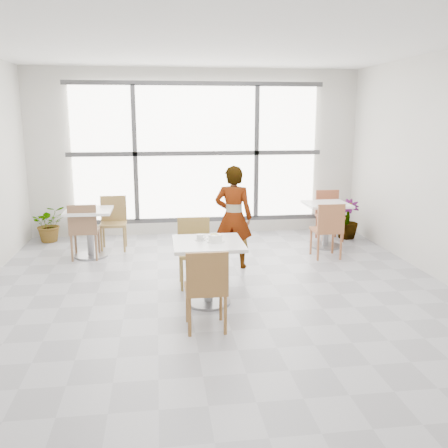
{
  "coord_description": "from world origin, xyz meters",
  "views": [
    {
      "loc": [
        -0.7,
        -5.54,
        2.16
      ],
      "look_at": [
        0.0,
        -0.3,
        1.0
      ],
      "focal_mm": 39.5,
      "sensor_mm": 36.0,
      "label": 1
    }
  ],
  "objects": [
    {
      "name": "floor",
      "position": [
        0.0,
        0.0,
        0.0
      ],
      "size": [
        7.0,
        7.0,
        0.0
      ],
      "primitive_type": "plane",
      "color": "#9E9EA5",
      "rests_on": "ground"
    },
    {
      "name": "bg_table_right",
      "position": [
        2.06,
        2.2,
        0.49
      ],
      "size": [
        0.7,
        0.7,
        0.75
      ],
      "color": "white",
      "rests_on": "ground"
    },
    {
      "name": "bg_chair_left_far",
      "position": [
        -1.46,
        2.57,
        0.5
      ],
      "size": [
        0.42,
        0.42,
        0.87
      ],
      "color": "olive",
      "rests_on": "ground"
    },
    {
      "name": "window",
      "position": [
        0.0,
        3.44,
        1.5
      ],
      "size": [
        4.6,
        0.07,
        2.52
      ],
      "color": "white",
      "rests_on": "ground"
    },
    {
      "name": "plant_left",
      "position": [
        -2.61,
        3.2,
        0.32
      ],
      "size": [
        0.71,
        0.66,
        0.64
      ],
      "primitive_type": "imported",
      "rotation": [
        0.0,
        0.0,
        0.33
      ],
      "color": "#567C39",
      "rests_on": "ground"
    },
    {
      "name": "wall_back",
      "position": [
        0.0,
        3.5,
        1.5
      ],
      "size": [
        6.0,
        0.0,
        6.0
      ],
      "primitive_type": "plane",
      "rotation": [
        1.57,
        0.0,
        0.0
      ],
      "color": "silver",
      "rests_on": "ground"
    },
    {
      "name": "ceiling",
      "position": [
        0.0,
        0.0,
        3.0
      ],
      "size": [
        7.0,
        7.0,
        0.0
      ],
      "primitive_type": "plane",
      "rotation": [
        3.14,
        0.0,
        0.0
      ],
      "color": "white",
      "rests_on": "ground"
    },
    {
      "name": "oatmeal_bowl",
      "position": [
        -0.07,
        -0.09,
        0.79
      ],
      "size": [
        0.21,
        0.21,
        0.1
      ],
      "color": "white",
      "rests_on": "main_table"
    },
    {
      "name": "chair_near",
      "position": [
        -0.25,
        -0.86,
        0.5
      ],
      "size": [
        0.42,
        0.42,
        0.87
      ],
      "rotation": [
        0.0,
        0.0,
        3.14
      ],
      "color": "brown",
      "rests_on": "ground"
    },
    {
      "name": "bg_chair_right_near",
      "position": [
        1.86,
        1.53,
        0.5
      ],
      "size": [
        0.42,
        0.42,
        0.87
      ],
      "rotation": [
        0.0,
        0.0,
        3.14
      ],
      "color": "#A5623C",
      "rests_on": "ground"
    },
    {
      "name": "chair_far",
      "position": [
        -0.26,
        0.63,
        0.5
      ],
      "size": [
        0.42,
        0.42,
        0.87
      ],
      "color": "olive",
      "rests_on": "ground"
    },
    {
      "name": "wall_front",
      "position": [
        0.0,
        -3.5,
        1.5
      ],
      "size": [
        6.0,
        0.0,
        6.0
      ],
      "primitive_type": "plane",
      "rotation": [
        -1.57,
        0.0,
        0.0
      ],
      "color": "silver",
      "rests_on": "ground"
    },
    {
      "name": "coffee_cup",
      "position": [
        -0.24,
        -0.0,
        0.78
      ],
      "size": [
        0.16,
        0.13,
        0.07
      ],
      "color": "silver",
      "rests_on": "main_table"
    },
    {
      "name": "person",
      "position": [
        0.35,
        1.3,
        0.74
      ],
      "size": [
        0.63,
        0.51,
        1.49
      ],
      "primitive_type": "imported",
      "rotation": [
        0.0,
        0.0,
        2.81
      ],
      "color": "black",
      "rests_on": "ground"
    },
    {
      "name": "plant_right",
      "position": [
        2.64,
        2.74,
        0.35
      ],
      "size": [
        0.47,
        0.47,
        0.7
      ],
      "primitive_type": "imported",
      "rotation": [
        0.0,
        0.0,
        -0.23
      ],
      "color": "#5C8149",
      "rests_on": "ground"
    },
    {
      "name": "main_table",
      "position": [
        -0.16,
        -0.09,
        0.52
      ],
      "size": [
        0.8,
        0.8,
        0.75
      ],
      "color": "white",
      "rests_on": "ground"
    },
    {
      "name": "bg_table_left",
      "position": [
        -1.78,
        2.13,
        0.49
      ],
      "size": [
        0.7,
        0.7,
        0.75
      ],
      "color": "white",
      "rests_on": "ground"
    },
    {
      "name": "bg_chair_left_near",
      "position": [
        -1.85,
        1.98,
        0.5
      ],
      "size": [
        0.42,
        0.42,
        0.87
      ],
      "rotation": [
        0.0,
        0.0,
        3.14
      ],
      "color": "#855E42",
      "rests_on": "ground"
    },
    {
      "name": "bg_chair_right_far",
      "position": [
        2.29,
        2.73,
        0.5
      ],
      "size": [
        0.42,
        0.42,
        0.87
      ],
      "color": "#A35535",
      "rests_on": "ground"
    }
  ]
}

